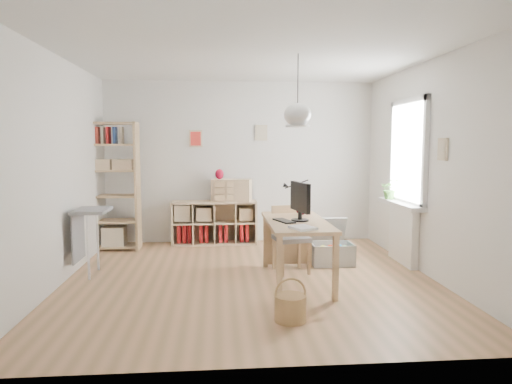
{
  "coord_description": "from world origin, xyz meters",
  "views": [
    {
      "loc": [
        -0.38,
        -5.47,
        1.66
      ],
      "look_at": [
        0.1,
        0.3,
        1.05
      ],
      "focal_mm": 32.0,
      "sensor_mm": 36.0,
      "label": 1
    }
  ],
  "objects": [
    {
      "name": "red_vase",
      "position": [
        -0.36,
        2.04,
        1.17
      ],
      "size": [
        0.14,
        0.14,
        0.17
      ],
      "primitive_type": "ellipsoid",
      "color": "#AB0E29",
      "rests_on": "drawer_chest"
    },
    {
      "name": "windowsill",
      "position": [
        2.14,
        0.6,
        0.83
      ],
      "size": [
        0.22,
        1.2,
        0.06
      ],
      "primitive_type": "cube",
      "color": "white",
      "rests_on": "radiator"
    },
    {
      "name": "monitor",
      "position": [
        0.58,
        -0.19,
        1.01
      ],
      "size": [
        0.21,
        0.53,
        0.46
      ],
      "rotation": [
        0.0,
        0.0,
        0.2
      ],
      "color": "black",
      "rests_on": "desk"
    },
    {
      "name": "ground",
      "position": [
        0.0,
        0.0,
        0.0
      ],
      "size": [
        4.5,
        4.5,
        0.0
      ],
      "primitive_type": "plane",
      "color": "tan",
      "rests_on": "ground"
    },
    {
      "name": "potted_plant",
      "position": [
        2.12,
        0.95,
        1.01
      ],
      "size": [
        0.33,
        0.3,
        0.3
      ],
      "primitive_type": "imported",
      "rotation": [
        0.0,
        0.0,
        -0.31
      ],
      "color": "#3C6E29",
      "rests_on": "windowsill"
    },
    {
      "name": "window_unit",
      "position": [
        2.23,
        0.6,
        1.55
      ],
      "size": [
        0.07,
        1.16,
        1.46
      ],
      "color": "white",
      "rests_on": "ground"
    },
    {
      "name": "radiator",
      "position": [
        2.19,
        0.6,
        0.4
      ],
      "size": [
        0.1,
        0.8,
        0.8
      ],
      "primitive_type": "cube",
      "color": "white",
      "rests_on": "ground"
    },
    {
      "name": "drawer_chest",
      "position": [
        -0.16,
        2.04,
        0.9
      ],
      "size": [
        0.69,
        0.43,
        0.36
      ],
      "primitive_type": "cube",
      "rotation": [
        0.0,
        0.0,
        -0.23
      ],
      "color": "tan",
      "rests_on": "cube_shelf"
    },
    {
      "name": "tall_bookshelf",
      "position": [
        -2.04,
        1.8,
        1.09
      ],
      "size": [
        0.8,
        0.38,
        2.0
      ],
      "color": "tan",
      "rests_on": "ground"
    },
    {
      "name": "task_lamp",
      "position": [
        0.63,
        0.46,
        1.03
      ],
      "size": [
        0.38,
        0.14,
        0.41
      ],
      "color": "black",
      "rests_on": "desk"
    },
    {
      "name": "room_shell",
      "position": [
        0.55,
        -0.15,
        2.0
      ],
      "size": [
        4.5,
        4.5,
        4.5
      ],
      "color": "white",
      "rests_on": "ground"
    },
    {
      "name": "side_table",
      "position": [
        -2.04,
        0.35,
        0.67
      ],
      "size": [
        0.4,
        0.55,
        0.85
      ],
      "color": "gray",
      "rests_on": "ground"
    },
    {
      "name": "paper_tray",
      "position": [
        0.52,
        -0.7,
        0.76
      ],
      "size": [
        0.31,
        0.33,
        0.03
      ],
      "primitive_type": "cube",
      "rotation": [
        0.0,
        0.0,
        0.44
      ],
      "color": "white",
      "rests_on": "desk"
    },
    {
      "name": "desk",
      "position": [
        0.55,
        -0.15,
        0.66
      ],
      "size": [
        0.7,
        1.5,
        0.75
      ],
      "color": "tan",
      "rests_on": "ground"
    },
    {
      "name": "keyboard",
      "position": [
        0.39,
        -0.21,
        0.76
      ],
      "size": [
        0.24,
        0.37,
        0.02
      ],
      "primitive_type": "cube",
      "rotation": [
        0.0,
        0.0,
        0.34
      ],
      "color": "black",
      "rests_on": "desk"
    },
    {
      "name": "chair",
      "position": [
        0.55,
        0.34,
        0.49
      ],
      "size": [
        0.48,
        0.48,
        0.85
      ],
      "rotation": [
        0.0,
        0.0,
        0.18
      ],
      "color": "gray",
      "rests_on": "ground"
    },
    {
      "name": "storage_chest",
      "position": [
        1.18,
        0.65,
        0.2
      ],
      "size": [
        0.57,
        0.65,
        0.61
      ],
      "rotation": [
        0.0,
        0.0,
        0.0
      ],
      "color": "#B3B3AF",
      "rests_on": "ground"
    },
    {
      "name": "wicker_basket",
      "position": [
        0.29,
        -1.36,
        0.13
      ],
      "size": [
        0.3,
        0.3,
        0.42
      ],
      "rotation": [
        0.0,
        0.0,
        0.08
      ],
      "color": "#9A7A45",
      "rests_on": "ground"
    },
    {
      "name": "cube_shelf",
      "position": [
        -0.47,
        2.08,
        0.3
      ],
      "size": [
        1.4,
        0.38,
        0.72
      ],
      "color": "tan",
      "rests_on": "ground"
    },
    {
      "name": "yarn_ball",
      "position": [
        0.69,
        0.27,
        0.82
      ],
      "size": [
        0.14,
        0.14,
        0.14
      ],
      "primitive_type": "sphere",
      "color": "#4A0916",
      "rests_on": "desk"
    }
  ]
}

